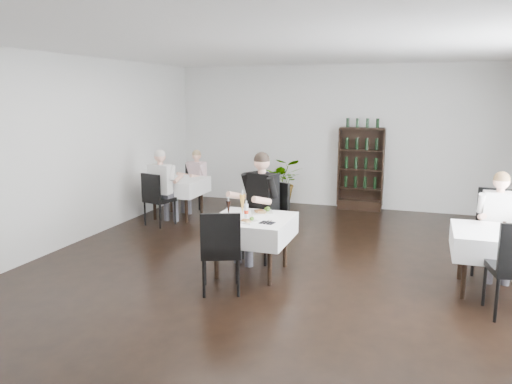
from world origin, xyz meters
TOP-DOWN VIEW (x-y plane):
  - room_shell at (0.00, 0.00)m, footprint 9.00×9.00m
  - wine_shelf at (0.60, 4.31)m, footprint 0.90×0.28m
  - main_table at (-0.30, 0.00)m, footprint 1.03×1.03m
  - left_table at (-2.70, 2.50)m, footprint 0.98×0.98m
  - right_table at (2.70, 0.30)m, footprint 0.98×0.98m
  - potted_tree at (-1.08, 4.20)m, footprint 1.08×0.98m
  - main_chair_far at (-0.28, 0.69)m, footprint 0.69×0.69m
  - main_chair_near at (-0.41, -0.81)m, footprint 0.62×0.62m
  - left_chair_far at (-2.78, 3.15)m, footprint 0.57×0.57m
  - left_chair_near at (-2.77, 1.77)m, footprint 0.56×0.56m
  - right_chair_far at (2.80, 1.10)m, footprint 0.59×0.59m
  - diner_main at (-0.39, 0.55)m, footprint 0.71×0.75m
  - diner_left_far at (-2.60, 3.05)m, footprint 0.57×0.60m
  - diner_left_near at (-2.69, 1.90)m, footprint 0.53×0.52m
  - diner_right_far at (2.80, 0.88)m, footprint 0.53×0.53m
  - plate_far at (-0.24, 0.27)m, footprint 0.37×0.37m
  - plate_near at (-0.27, -0.25)m, footprint 0.26×0.26m
  - pilsner_dark at (-0.62, -0.04)m, footprint 0.06×0.06m
  - pilsner_lager at (-0.48, 0.13)m, footprint 0.08×0.08m
  - coke_bottle at (-0.37, -0.03)m, footprint 0.06×0.06m
  - napkin_cutlery at (-0.02, -0.21)m, footprint 0.20×0.20m
  - pepper_mill at (2.80, 0.37)m, footprint 0.05×0.05m

SIDE VIEW (x-z plane):
  - potted_tree at x=-1.08m, z-range 0.00..1.05m
  - left_chair_far at x=-2.78m, z-range 0.07..1.02m
  - left_chair_near at x=-2.77m, z-range 0.07..1.05m
  - main_chair_near at x=-0.41m, z-range 0.07..1.10m
  - left_table at x=-2.70m, z-range 0.24..1.01m
  - right_table at x=2.70m, z-range 0.24..1.01m
  - main_table at x=-0.30m, z-range 0.24..1.01m
  - right_chair_far at x=2.80m, z-range 0.08..1.21m
  - main_chair_far at x=-0.28m, z-range 0.08..1.21m
  - diner_left_far at x=-2.60m, z-range 0.10..1.38m
  - napkin_cutlery at x=-0.02m, z-range 0.77..0.79m
  - plate_near at x=-0.27m, z-range 0.75..0.82m
  - plate_far at x=-0.24m, z-range 0.75..0.84m
  - diner_right_far at x=2.80m, z-range 0.11..1.52m
  - diner_left_near at x=-2.69m, z-range 0.11..1.52m
  - pepper_mill at x=2.80m, z-range 0.77..0.88m
  - wine_shelf at x=0.60m, z-range -0.03..1.72m
  - coke_bottle at x=-0.37m, z-range 0.75..0.98m
  - pilsner_dark at x=-0.62m, z-range 0.75..1.01m
  - pilsner_lager at x=-0.48m, z-range 0.74..1.08m
  - diner_main at x=-0.39m, z-range 0.13..1.71m
  - room_shell at x=0.00m, z-range -3.00..6.00m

